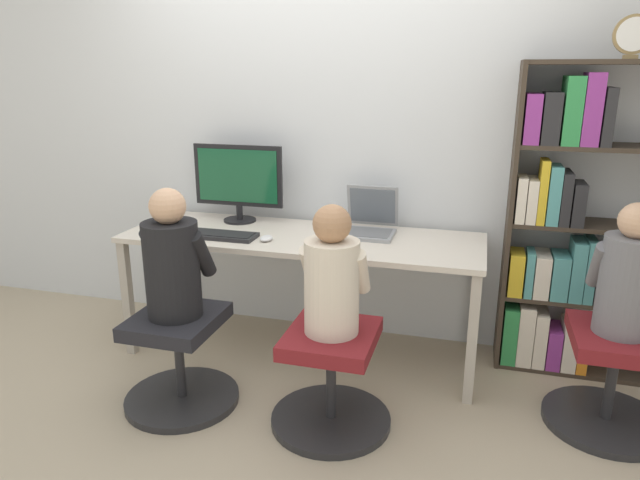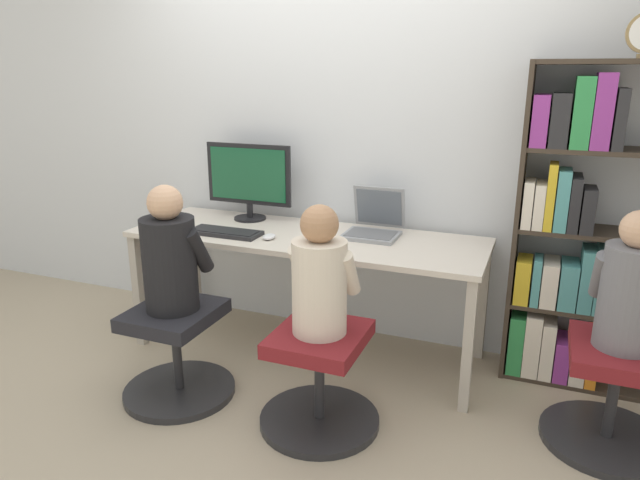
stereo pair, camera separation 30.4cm
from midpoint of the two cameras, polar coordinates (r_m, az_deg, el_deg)
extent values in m
plane|color=tan|center=(3.26, -1.03, -13.54)|extent=(14.00, 14.00, 0.00)
cube|color=silver|center=(3.54, 3.66, 11.11)|extent=(10.00, 0.05, 2.60)
cube|color=beige|center=(3.27, 1.23, 0.23)|extent=(2.05, 0.68, 0.03)
cube|color=#ADA497|center=(3.60, -15.44, -4.98)|extent=(0.05, 0.05, 0.70)
cube|color=#ADA497|center=(2.93, 17.54, -10.24)|extent=(0.05, 0.05, 0.70)
cube|color=#ADA497|center=(4.06, -10.36, -2.14)|extent=(0.05, 0.05, 0.70)
cube|color=#ADA497|center=(3.49, 18.40, -5.95)|extent=(0.05, 0.05, 0.70)
cylinder|color=black|center=(3.62, -4.63, 2.17)|extent=(0.20, 0.20, 0.01)
cylinder|color=black|center=(3.61, -4.65, 2.94)|extent=(0.04, 0.04, 0.09)
cube|color=black|center=(3.56, -4.74, 6.56)|extent=(0.57, 0.02, 0.37)
cube|color=#144C2D|center=(3.55, -4.82, 6.52)|extent=(0.51, 0.01, 0.32)
cube|color=gray|center=(3.24, 7.79, 0.41)|extent=(0.30, 0.25, 0.02)
cube|color=slate|center=(3.24, 7.80, 0.61)|extent=(0.27, 0.20, 0.00)
cube|color=gray|center=(3.36, 8.55, 3.27)|extent=(0.30, 0.07, 0.25)
cube|color=slate|center=(3.35, 8.52, 3.23)|extent=(0.27, 0.06, 0.21)
cube|color=#232326|center=(3.30, -6.88, 0.72)|extent=(0.42, 0.16, 0.02)
cube|color=black|center=(3.29, -6.89, 0.94)|extent=(0.39, 0.13, 0.00)
ellipsoid|color=silver|center=(3.18, -2.40, 0.29)|extent=(0.07, 0.10, 0.03)
cylinder|color=#262628|center=(3.16, -11.10, -14.59)|extent=(0.58, 0.58, 0.04)
cylinder|color=#262628|center=(3.06, -11.32, -11.26)|extent=(0.05, 0.05, 0.38)
cube|color=black|center=(2.96, -11.57, -7.41)|extent=(0.40, 0.45, 0.07)
cylinder|color=#262628|center=(2.88, 3.11, -17.57)|extent=(0.58, 0.58, 0.04)
cylinder|color=#262628|center=(2.77, 3.18, -14.03)|extent=(0.05, 0.05, 0.38)
cube|color=maroon|center=(2.67, 3.26, -9.88)|extent=(0.40, 0.45, 0.07)
cylinder|color=black|center=(2.86, -11.88, -2.46)|extent=(0.26, 0.26, 0.47)
sphere|color=tan|center=(2.78, -12.26, 3.64)|extent=(0.17, 0.17, 0.17)
cylinder|color=black|center=(2.96, -13.27, -0.50)|extent=(0.07, 0.20, 0.26)
cylinder|color=black|center=(2.83, -9.09, -1.07)|extent=(0.07, 0.20, 0.26)
cylinder|color=beige|center=(2.56, 3.35, -4.82)|extent=(0.25, 0.25, 0.44)
sphere|color=#A87A56|center=(2.47, 3.47, 1.56)|extent=(0.17, 0.17, 0.17)
cylinder|color=beige|center=(2.63, 1.36, -2.73)|extent=(0.07, 0.18, 0.24)
cylinder|color=beige|center=(2.57, 6.34, -3.37)|extent=(0.07, 0.18, 0.24)
cube|color=#382D23|center=(3.27, 21.66, 1.37)|extent=(0.02, 0.29, 1.69)
cube|color=#382D23|center=(3.60, 27.61, -12.32)|extent=(0.89, 0.28, 0.02)
cube|color=#382D23|center=(3.43, 28.54, -6.17)|extent=(0.89, 0.28, 0.02)
cube|color=#382D23|center=(3.30, 29.53, 0.52)|extent=(0.89, 0.28, 0.02)
cube|color=#382D23|center=(3.23, 30.58, 7.63)|extent=(0.89, 0.28, 0.02)
cube|color=#382D23|center=(3.21, 31.70, 14.95)|extent=(0.89, 0.28, 0.02)
cube|color=#2D8C47|center=(3.45, 21.52, -9.41)|extent=(0.08, 0.20, 0.33)
cube|color=silver|center=(3.45, 22.93, -9.39)|extent=(0.08, 0.21, 0.35)
cube|color=silver|center=(3.46, 24.21, -9.82)|extent=(0.07, 0.20, 0.32)
cube|color=#8C338C|center=(3.49, 25.38, -10.57)|extent=(0.07, 0.21, 0.23)
cube|color=silver|center=(3.50, 26.74, -10.34)|extent=(0.07, 0.22, 0.27)
cube|color=orange|center=(3.50, 27.88, -10.24)|extent=(0.05, 0.22, 0.30)
cube|color=gold|center=(3.31, 22.16, -3.69)|extent=(0.08, 0.19, 0.24)
cube|color=teal|center=(3.29, 23.35, -3.75)|extent=(0.04, 0.17, 0.26)
cube|color=silver|center=(3.33, 24.46, -3.86)|extent=(0.08, 0.22, 0.24)
cube|color=teal|center=(3.33, 26.02, -4.01)|extent=(0.09, 0.21, 0.24)
cube|color=teal|center=(3.32, 27.52, -3.46)|extent=(0.07, 0.21, 0.33)
cube|color=teal|center=(3.34, 28.56, -3.40)|extent=(0.05, 0.24, 0.34)
cube|color=#262628|center=(3.35, 29.73, -4.10)|extent=(0.09, 0.20, 0.28)
cube|color=#262628|center=(3.34, 31.13, -4.01)|extent=(0.05, 0.17, 0.32)
cube|color=silver|center=(3.19, 22.73, 3.37)|extent=(0.05, 0.18, 0.24)
cube|color=silver|center=(3.21, 23.69, 3.24)|extent=(0.05, 0.21, 0.23)
cube|color=gold|center=(3.18, 24.67, 3.98)|extent=(0.04, 0.17, 0.34)
cube|color=teal|center=(3.19, 25.64, 3.64)|extent=(0.06, 0.18, 0.31)
cube|color=#262628|center=(3.23, 26.62, 3.34)|extent=(0.05, 0.24, 0.27)
cube|color=#262628|center=(3.22, 27.73, 2.67)|extent=(0.06, 0.19, 0.22)
cube|color=#8C338C|center=(3.16, 23.85, 10.89)|extent=(0.08, 0.24, 0.25)
cube|color=#262628|center=(3.15, 25.52, 10.76)|extent=(0.09, 0.22, 0.26)
cube|color=#2D8C47|center=(3.17, 27.32, 11.28)|extent=(0.08, 0.25, 0.34)
cube|color=#8C338C|center=(3.15, 29.00, 11.18)|extent=(0.08, 0.19, 0.36)
cube|color=#262628|center=(3.18, 30.26, 10.41)|extent=(0.05, 0.23, 0.29)
cylinder|color=#262628|center=(3.12, 29.32, -17.00)|extent=(0.58, 0.58, 0.04)
cylinder|color=#262628|center=(3.02, 29.89, -13.69)|extent=(0.05, 0.05, 0.38)
cube|color=maroon|center=(2.92, 30.52, -9.85)|extent=(0.40, 0.45, 0.07)
cylinder|color=slate|center=(2.83, 31.30, -5.03)|extent=(0.24, 0.24, 0.46)
sphere|color=tan|center=(2.74, 32.24, 0.84)|extent=(0.16, 0.16, 0.16)
cylinder|color=slate|center=(2.85, 29.05, -3.11)|extent=(0.07, 0.19, 0.25)
camera|label=1|loc=(0.15, -87.14, 0.86)|focal=32.00mm
camera|label=2|loc=(0.15, 92.86, -0.86)|focal=32.00mm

